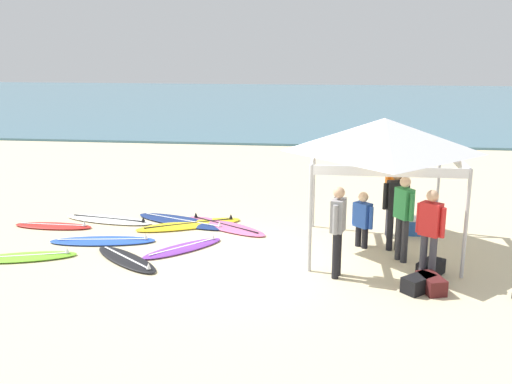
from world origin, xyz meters
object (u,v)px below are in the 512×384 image
(surfboard_purple, at_px, (183,248))
(surfboard_red, at_px, (54,226))
(surfboard_lime, at_px, (23,257))
(gear_bag_by_pole, at_px, (419,284))
(person_green, at_px, (403,213))
(person_black, at_px, (396,204))
(surfboard_yellow, at_px, (190,224))
(cooler_box, at_px, (413,226))
(surfboard_pink, at_px, (225,226))
(canopy_tent, at_px, (384,136))
(gear_bag_near_tent, at_px, (431,268))
(person_blue, at_px, (362,217))
(surfboard_navy, at_px, (183,221))
(surfboard_black, at_px, (127,259))
(gear_bag_on_sand, at_px, (431,284))
(person_red, at_px, (430,229))
(person_orange, at_px, (391,193))
(surfboard_blue, at_px, (103,241))
(surfboard_white, at_px, (109,220))
(person_grey, at_px, (338,225))

(surfboard_purple, bearing_deg, surfboard_red, 161.30)
(surfboard_lime, distance_m, gear_bag_by_pole, 7.65)
(person_green, xyz_separation_m, person_black, (-0.08, 0.62, 0.00))
(surfboard_yellow, bearing_deg, surfboard_purple, -81.59)
(surfboard_red, bearing_deg, cooler_box, 3.18)
(surfboard_red, distance_m, surfboard_pink, 4.02)
(surfboard_purple, bearing_deg, canopy_tent, 7.34)
(gear_bag_near_tent, distance_m, cooler_box, 2.44)
(surfboard_lime, xyz_separation_m, cooler_box, (7.96, 2.51, 0.16))
(canopy_tent, bearing_deg, person_blue, 166.67)
(person_blue, bearing_deg, surfboard_lime, -167.46)
(surfboard_purple, height_order, surfboard_navy, same)
(surfboard_purple, distance_m, surfboard_pink, 1.72)
(canopy_tent, bearing_deg, surfboard_lime, -168.67)
(surfboard_red, distance_m, surfboard_navy, 3.01)
(person_blue, bearing_deg, surfboard_black, -163.49)
(surfboard_navy, relative_size, gear_bag_on_sand, 4.40)
(surfboard_lime, relative_size, surfboard_navy, 0.82)
(surfboard_yellow, distance_m, surfboard_red, 3.18)
(person_red, height_order, gear_bag_near_tent, person_red)
(person_orange, relative_size, gear_bag_near_tent, 2.85)
(person_orange, xyz_separation_m, gear_bag_near_tent, (0.55, -2.23, -0.85))
(person_green, xyz_separation_m, cooler_box, (0.47, 1.73, -0.79))
(surfboard_blue, height_order, gear_bag_on_sand, gear_bag_on_sand)
(surfboard_pink, bearing_deg, cooler_box, -0.09)
(surfboard_white, height_order, surfboard_purple, same)
(surfboard_blue, distance_m, gear_bag_by_pole, 6.66)
(canopy_tent, height_order, person_green, canopy_tent)
(person_orange, xyz_separation_m, gear_bag_on_sand, (0.44, -2.95, -0.85))
(surfboard_white, distance_m, cooler_box, 7.18)
(person_grey, relative_size, cooler_box, 3.42)
(gear_bag_near_tent, bearing_deg, person_red, -111.98)
(surfboard_black, xyz_separation_m, person_grey, (4.11, -0.31, 0.95))
(surfboard_lime, bearing_deg, person_blue, 12.54)
(surfboard_yellow, relative_size, surfboard_navy, 0.97)
(surfboard_yellow, distance_m, person_orange, 4.68)
(surfboard_purple, bearing_deg, person_blue, 9.23)
(surfboard_white, relative_size, surfboard_black, 1.27)
(surfboard_red, height_order, gear_bag_on_sand, gear_bag_on_sand)
(surfboard_purple, xyz_separation_m, person_grey, (3.15, -1.09, 0.95))
(surfboard_blue, relative_size, gear_bag_by_pole, 3.90)
(surfboard_lime, xyz_separation_m, person_grey, (6.21, -0.19, 0.95))
(surfboard_purple, bearing_deg, surfboard_pink, 69.29)
(surfboard_blue, bearing_deg, surfboard_lime, -136.63)
(surfboard_red, xyz_separation_m, person_black, (7.74, -0.65, 0.95))
(surfboard_blue, relative_size, person_orange, 1.37)
(canopy_tent, distance_m, person_blue, 1.77)
(surfboard_white, distance_m, surfboard_purple, 2.89)
(surfboard_red, bearing_deg, surfboard_navy, 13.66)
(person_grey, xyz_separation_m, gear_bag_near_tent, (1.74, 0.25, -0.85))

